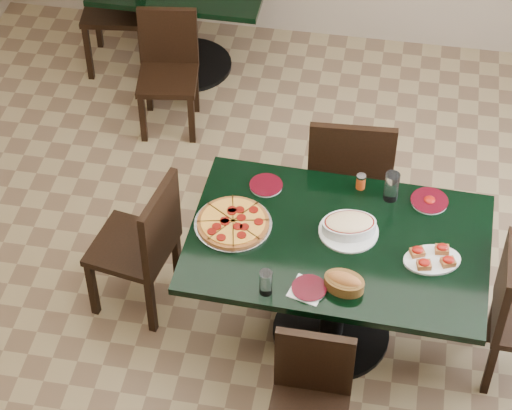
% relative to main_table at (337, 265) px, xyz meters
% --- Properties ---
extents(floor, '(5.50, 5.50, 0.00)m').
position_rel_main_table_xyz_m(floor, '(-0.34, 0.04, -0.57)').
color(floor, olive).
rests_on(floor, ground).
extents(main_table, '(1.52, 1.01, 0.75)m').
position_rel_main_table_xyz_m(main_table, '(0.00, 0.00, 0.00)').
color(main_table, black).
rests_on(main_table, floor).
extents(back_table, '(1.14, 0.84, 0.75)m').
position_rel_main_table_xyz_m(back_table, '(-1.29, 2.23, -0.04)').
color(back_table, black).
rests_on(back_table, floor).
extents(chair_far, '(0.49, 0.49, 0.99)m').
position_rel_main_table_xyz_m(chair_far, '(-0.01, 0.71, -0.01)').
color(chair_far, black).
rests_on(chair_far, floor).
extents(chair_near, '(0.37, 0.37, 0.79)m').
position_rel_main_table_xyz_m(chair_near, '(-0.03, -0.73, -0.13)').
color(chair_near, black).
rests_on(chair_near, floor).
extents(chair_left, '(0.48, 0.48, 0.88)m').
position_rel_main_table_xyz_m(chair_left, '(-1.02, 0.06, -0.08)').
color(chair_left, black).
rests_on(chair_left, floor).
extents(back_chair_near, '(0.43, 0.43, 0.81)m').
position_rel_main_table_xyz_m(back_chair_near, '(-1.28, 1.65, -0.12)').
color(back_chair_near, black).
rests_on(back_chair_near, floor).
extents(back_chair_left, '(0.49, 0.49, 0.95)m').
position_rel_main_table_xyz_m(back_chair_left, '(-1.69, 2.20, -0.04)').
color(back_chair_left, black).
rests_on(back_chair_left, floor).
extents(pepperoni_pizza, '(0.39, 0.39, 0.04)m').
position_rel_main_table_xyz_m(pepperoni_pizza, '(-0.53, 0.01, 0.20)').
color(pepperoni_pizza, '#B3B4BB').
rests_on(pepperoni_pizza, main_table).
extents(lasagna_casserole, '(0.30, 0.30, 0.09)m').
position_rel_main_table_xyz_m(lasagna_casserole, '(0.04, 0.07, 0.23)').
color(lasagna_casserole, silver).
rests_on(lasagna_casserole, main_table).
extents(bread_basket, '(0.22, 0.17, 0.09)m').
position_rel_main_table_xyz_m(bread_basket, '(0.06, -0.30, 0.22)').
color(bread_basket, brown).
rests_on(bread_basket, main_table).
extents(bruschetta_platter, '(0.33, 0.27, 0.05)m').
position_rel_main_table_xyz_m(bruschetta_platter, '(0.46, -0.06, 0.21)').
color(bruschetta_platter, silver).
rests_on(bruschetta_platter, main_table).
extents(side_plate_near, '(0.17, 0.17, 0.02)m').
position_rel_main_table_xyz_m(side_plate_near, '(-0.10, -0.34, 0.19)').
color(side_plate_near, silver).
rests_on(side_plate_near, main_table).
extents(side_plate_far_r, '(0.19, 0.19, 0.03)m').
position_rel_main_table_xyz_m(side_plate_far_r, '(0.43, 0.35, 0.19)').
color(side_plate_far_r, silver).
rests_on(side_plate_far_r, main_table).
extents(side_plate_far_l, '(0.17, 0.17, 0.02)m').
position_rel_main_table_xyz_m(side_plate_far_l, '(-0.42, 0.32, 0.19)').
color(side_plate_far_l, silver).
rests_on(side_plate_far_l, main_table).
extents(napkin_setting, '(0.19, 0.19, 0.01)m').
position_rel_main_table_xyz_m(napkin_setting, '(-0.11, -0.34, 0.18)').
color(napkin_setting, white).
rests_on(napkin_setting, main_table).
extents(water_glass_a, '(0.08, 0.08, 0.16)m').
position_rel_main_table_xyz_m(water_glass_a, '(0.23, 0.35, 0.26)').
color(water_glass_a, silver).
rests_on(water_glass_a, main_table).
extents(water_glass_b, '(0.06, 0.06, 0.13)m').
position_rel_main_table_xyz_m(water_glass_b, '(-0.30, -0.39, 0.25)').
color(water_glass_b, silver).
rests_on(water_glass_b, main_table).
extents(pepper_shaker, '(0.05, 0.05, 0.09)m').
position_rel_main_table_xyz_m(pepper_shaker, '(0.07, 0.40, 0.23)').
color(pepper_shaker, red).
rests_on(pepper_shaker, main_table).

